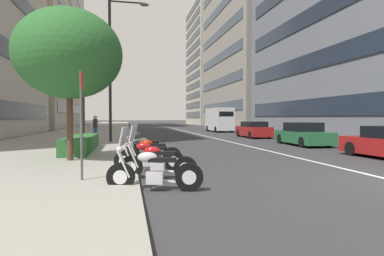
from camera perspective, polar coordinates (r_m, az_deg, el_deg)
sidewalk_right_plaza at (r=37.16m, az=-17.76°, el=-0.73°), size 160.00×8.75×0.15m
lane_centre_stripe at (r=42.52m, az=-1.89°, el=-0.42°), size 110.00×0.16×0.01m
motorcycle_nearest_camera at (r=7.53m, az=-6.95°, el=-7.76°), size 0.73×2.22×1.49m
motorcycle_mid_row at (r=8.95m, az=-6.34°, el=-6.24°), size 0.86×2.10×1.48m
motorcycle_under_tarp at (r=10.24m, az=-7.78°, el=-5.32°), size 0.76×2.19×1.11m
motorcycle_far_end_row at (r=11.55m, az=-7.38°, el=-4.50°), size 0.89×2.09×1.11m
motorcycle_second_in_row at (r=12.98m, az=-8.19°, el=-3.75°), size 1.42×1.67×1.47m
car_far_down_avenue at (r=20.85m, az=19.14°, el=-1.14°), size 4.55×1.99×1.40m
car_lead_in_lane at (r=27.81m, az=10.87°, el=-0.33°), size 4.44×1.84×1.37m
delivery_van_ahead at (r=38.21m, az=4.87°, el=1.56°), size 5.12×2.21×2.83m
parking_sign_by_curb at (r=8.38m, az=-19.08°, el=2.21°), size 0.32×0.06×2.70m
street_lamp_with_banners at (r=21.61m, az=-13.45°, el=11.87°), size 1.26×2.60×9.08m
clipped_hedge_bed at (r=15.93m, az=-19.07°, el=-2.58°), size 5.60×1.10×0.69m
street_tree_mid_sidewalk at (r=12.61m, az=-21.03°, el=12.16°), size 3.78×3.78×5.44m
street_tree_far_plaza at (r=21.71m, az=-18.93°, el=8.39°), size 2.69×2.69×5.22m
pedestrian_on_plaza at (r=22.60m, az=-16.82°, el=0.03°), size 0.40×0.26×1.70m
office_tower_far_left_down_avenue at (r=63.71m, az=14.92°, el=20.64°), size 25.81×21.67×44.53m
office_tower_mid_left at (r=82.86m, az=6.83°, el=11.03°), size 18.27×19.66×29.82m
office_tower_far_right_block at (r=66.97m, az=-30.18°, el=17.56°), size 31.38×21.95×40.19m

